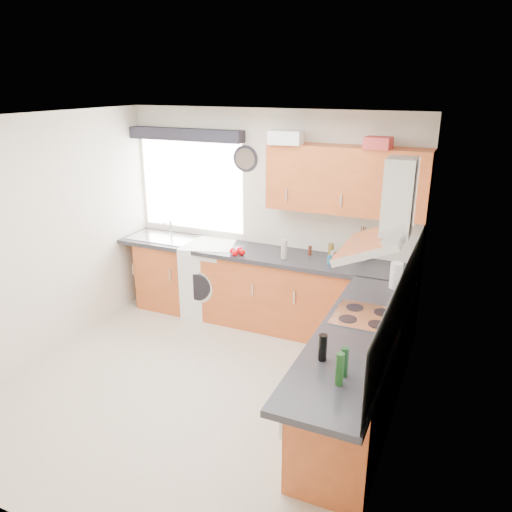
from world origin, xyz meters
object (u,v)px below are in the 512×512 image
at_px(washing_machine, 210,278).
at_px(oven, 361,367).
at_px(upper_cabinets, 347,180).
at_px(extractor_hood, 386,219).

bearing_deg(washing_machine, oven, -44.98).
distance_m(oven, upper_cabinets, 1.99).
xyz_separation_m(upper_cabinets, washing_machine, (-1.63, -0.10, -1.34)).
bearing_deg(washing_machine, upper_cabinets, -12.03).
relative_size(extractor_hood, upper_cabinets, 0.46).
bearing_deg(oven, washing_machine, 150.74).
xyz_separation_m(oven, extractor_hood, (0.10, -0.00, 1.34)).
bearing_deg(oven, upper_cabinets, 112.54).
bearing_deg(upper_cabinets, extractor_hood, -63.87).
bearing_deg(upper_cabinets, oven, -67.46).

